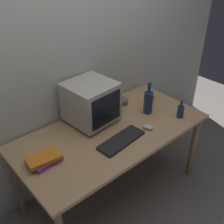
{
  "coord_description": "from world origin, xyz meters",
  "views": [
    {
      "loc": [
        -1.24,
        -1.41,
        2.11
      ],
      "look_at": [
        0.0,
        0.0,
        0.93
      ],
      "focal_mm": 43.68,
      "sensor_mm": 36.0,
      "label": 1
    }
  ],
  "objects_px": {
    "computer_mouse": "(148,127)",
    "book_stack": "(44,159)",
    "mug": "(149,100)",
    "keyboard": "(121,140)",
    "bottle_tall": "(148,102)",
    "cd_spindle": "(122,101)",
    "crt_monitor": "(91,102)",
    "bottle_short": "(180,111)"
  },
  "relations": [
    {
      "from": "computer_mouse",
      "to": "bottle_tall",
      "type": "bearing_deg",
      "value": 20.84
    },
    {
      "from": "crt_monitor",
      "to": "bottle_tall",
      "type": "height_order",
      "value": "crt_monitor"
    },
    {
      "from": "bottle_tall",
      "to": "mug",
      "type": "distance_m",
      "value": 0.18
    },
    {
      "from": "bottle_tall",
      "to": "cd_spindle",
      "type": "height_order",
      "value": "bottle_tall"
    },
    {
      "from": "keyboard",
      "to": "bottle_short",
      "type": "xyz_separation_m",
      "value": [
        0.64,
        -0.09,
        0.05
      ]
    },
    {
      "from": "crt_monitor",
      "to": "computer_mouse",
      "type": "distance_m",
      "value": 0.53
    },
    {
      "from": "mug",
      "to": "computer_mouse",
      "type": "bearing_deg",
      "value": -138.74
    },
    {
      "from": "computer_mouse",
      "to": "bottle_tall",
      "type": "height_order",
      "value": "bottle_tall"
    },
    {
      "from": "crt_monitor",
      "to": "mug",
      "type": "relative_size",
      "value": 3.46
    },
    {
      "from": "bottle_tall",
      "to": "mug",
      "type": "relative_size",
      "value": 2.59
    },
    {
      "from": "bottle_tall",
      "to": "crt_monitor",
      "type": "bearing_deg",
      "value": 154.43
    },
    {
      "from": "keyboard",
      "to": "book_stack",
      "type": "xyz_separation_m",
      "value": [
        -0.58,
        0.19,
        0.02
      ]
    },
    {
      "from": "mug",
      "to": "keyboard",
      "type": "bearing_deg",
      "value": -157.09
    },
    {
      "from": "crt_monitor",
      "to": "bottle_short",
      "type": "xyz_separation_m",
      "value": [
        0.64,
        -0.48,
        -0.13
      ]
    },
    {
      "from": "keyboard",
      "to": "bottle_short",
      "type": "height_order",
      "value": "bottle_short"
    },
    {
      "from": "keyboard",
      "to": "mug",
      "type": "height_order",
      "value": "mug"
    },
    {
      "from": "bottle_tall",
      "to": "mug",
      "type": "bearing_deg",
      "value": 37.99
    },
    {
      "from": "bottle_tall",
      "to": "book_stack",
      "type": "height_order",
      "value": "bottle_tall"
    },
    {
      "from": "keyboard",
      "to": "bottle_short",
      "type": "distance_m",
      "value": 0.65
    },
    {
      "from": "computer_mouse",
      "to": "book_stack",
      "type": "relative_size",
      "value": 0.4
    },
    {
      "from": "book_stack",
      "to": "mug",
      "type": "height_order",
      "value": "mug"
    },
    {
      "from": "bottle_short",
      "to": "cd_spindle",
      "type": "relative_size",
      "value": 1.42
    },
    {
      "from": "crt_monitor",
      "to": "computer_mouse",
      "type": "height_order",
      "value": "crt_monitor"
    },
    {
      "from": "crt_monitor",
      "to": "bottle_tall",
      "type": "xyz_separation_m",
      "value": [
        0.48,
        -0.23,
        -0.08
      ]
    },
    {
      "from": "mug",
      "to": "cd_spindle",
      "type": "xyz_separation_m",
      "value": [
        -0.19,
        0.18,
        -0.02
      ]
    },
    {
      "from": "mug",
      "to": "bottle_tall",
      "type": "bearing_deg",
      "value": -142.01
    },
    {
      "from": "crt_monitor",
      "to": "mug",
      "type": "xyz_separation_m",
      "value": [
        0.61,
        -0.13,
        -0.15
      ]
    },
    {
      "from": "computer_mouse",
      "to": "keyboard",
      "type": "bearing_deg",
      "value": 153.01
    },
    {
      "from": "book_stack",
      "to": "mug",
      "type": "distance_m",
      "value": 1.19
    },
    {
      "from": "computer_mouse",
      "to": "bottle_short",
      "type": "height_order",
      "value": "bottle_short"
    },
    {
      "from": "keyboard",
      "to": "crt_monitor",
      "type": "bearing_deg",
      "value": 84.49
    },
    {
      "from": "bottle_tall",
      "to": "bottle_short",
      "type": "distance_m",
      "value": 0.3
    },
    {
      "from": "book_stack",
      "to": "cd_spindle",
      "type": "height_order",
      "value": "book_stack"
    },
    {
      "from": "book_stack",
      "to": "keyboard",
      "type": "bearing_deg",
      "value": -17.69
    },
    {
      "from": "bottle_tall",
      "to": "bottle_short",
      "type": "relative_size",
      "value": 1.82
    },
    {
      "from": "crt_monitor",
      "to": "keyboard",
      "type": "distance_m",
      "value": 0.43
    },
    {
      "from": "keyboard",
      "to": "bottle_tall",
      "type": "height_order",
      "value": "bottle_tall"
    },
    {
      "from": "crt_monitor",
      "to": "book_stack",
      "type": "distance_m",
      "value": 0.64
    },
    {
      "from": "bottle_tall",
      "to": "keyboard",
      "type": "bearing_deg",
      "value": -161.88
    },
    {
      "from": "computer_mouse",
      "to": "mug",
      "type": "bearing_deg",
      "value": 18.82
    },
    {
      "from": "bottle_short",
      "to": "computer_mouse",
      "type": "bearing_deg",
      "value": 169.35
    },
    {
      "from": "computer_mouse",
      "to": "mug",
      "type": "relative_size",
      "value": 0.83
    }
  ]
}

